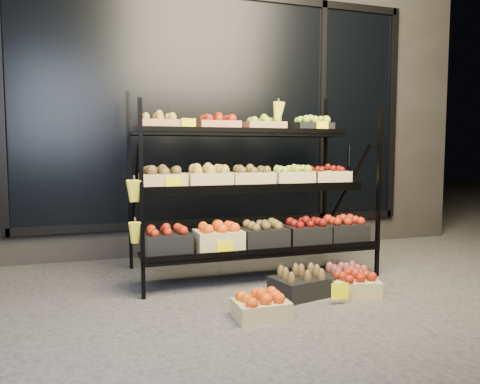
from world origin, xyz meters
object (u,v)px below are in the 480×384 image
object	(u,v)px
display_rack	(251,187)
floor_crate_midleft	(301,283)
floor_crate_left	(261,306)
floor_crate_midright	(354,283)

from	to	relation	value
display_rack	floor_crate_midleft	size ratio (longest dim) A/B	4.48
display_rack	floor_crate_midleft	world-z (taller)	display_rack
floor_crate_left	floor_crate_midright	xyz separation A→B (m)	(0.87, 0.25, 0.00)
floor_crate_midright	floor_crate_left	bearing A→B (deg)	-148.81
floor_crate_left	floor_crate_midright	distance (m)	0.90
display_rack	floor_crate_midright	world-z (taller)	display_rack
display_rack	floor_crate_midright	distance (m)	1.22
floor_crate_left	floor_crate_midleft	bearing A→B (deg)	37.28
floor_crate_left	floor_crate_midright	bearing A→B (deg)	16.00
display_rack	floor_crate_left	world-z (taller)	display_rack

